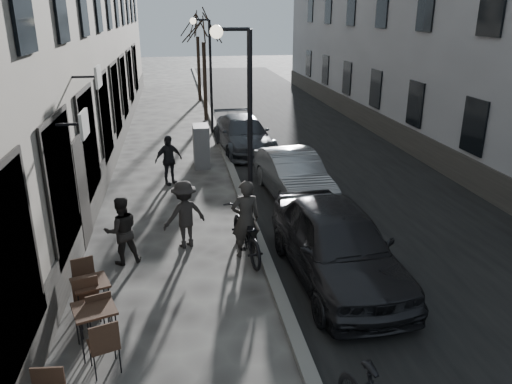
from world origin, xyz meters
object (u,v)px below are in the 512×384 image
object	(u,v)px
utility_cabinet	(201,146)
tree_near	(203,26)
streetlamp_far	(207,63)
pedestrian_near	(122,231)
bistro_set_c	(92,296)
pedestrian_mid	(185,214)
bicycle	(246,233)
car_far	(243,134)
car_mid	(293,175)
pedestrian_far	(169,160)
car_near	(337,244)
bistro_set_b	(96,324)
tree_far	(197,23)
streetlamp_near	(242,116)

from	to	relation	value
utility_cabinet	tree_near	bearing A→B (deg)	84.64
streetlamp_far	pedestrian_near	world-z (taller)	streetlamp_far
bistro_set_c	streetlamp_far	bearing A→B (deg)	58.57
pedestrian_mid	tree_near	bearing A→B (deg)	-119.62
bicycle	car_far	size ratio (longest dim) A/B	0.46
bistro_set_c	pedestrian_mid	world-z (taller)	pedestrian_mid
bistro_set_c	car_mid	xyz separation A→B (m)	(5.09, 5.70, 0.23)
bistro_set_c	pedestrian_far	xyz separation A→B (m)	(1.37, 7.52, 0.35)
car_near	pedestrian_mid	bearing A→B (deg)	143.21
car_mid	tree_near	bearing A→B (deg)	93.73
bicycle	pedestrian_mid	distance (m)	1.57
pedestrian_mid	car_near	size ratio (longest dim) A/B	0.34
streetlamp_far	pedestrian_far	world-z (taller)	streetlamp_far
streetlamp_far	bicycle	bearing A→B (deg)	-90.13
tree_near	bistro_set_b	size ratio (longest dim) A/B	3.42
bistro_set_b	car_far	size ratio (longest dim) A/B	0.36
car_near	streetlamp_far	bearing A→B (deg)	94.34
tree_near	pedestrian_far	distance (m)	11.01
streetlamp_far	car_near	bearing A→B (deg)	-83.07
utility_cabinet	pedestrian_near	bearing A→B (deg)	-107.22
car_mid	bistro_set_b	bearing A→B (deg)	-131.49
bistro_set_b	pedestrian_far	world-z (taller)	pedestrian_far
pedestrian_far	car_mid	size ratio (longest dim) A/B	0.39
bistro_set_c	car_far	distance (m)	12.07
bistro_set_b	car_mid	world-z (taller)	car_mid
car_near	car_far	world-z (taller)	car_near
utility_cabinet	car_near	size ratio (longest dim) A/B	0.31
tree_far	car_near	distance (m)	23.36
pedestrian_far	car_near	xyz separation A→B (m)	(3.48, -6.83, 0.00)
bicycle	pedestrian_near	distance (m)	2.77
streetlamp_near	bicycle	world-z (taller)	streetlamp_near
utility_cabinet	car_far	world-z (taller)	utility_cabinet
utility_cabinet	bicycle	size ratio (longest dim) A/B	0.71
streetlamp_near	bistro_set_c	world-z (taller)	streetlamp_near
utility_cabinet	streetlamp_near	bearing A→B (deg)	-85.19
pedestrian_near	pedestrian_far	bearing A→B (deg)	-115.33
streetlamp_near	pedestrian_mid	size ratio (longest dim) A/B	3.09
bistro_set_b	car_near	xyz separation A→B (m)	(4.65, 1.63, 0.33)
streetlamp_far	bistro_set_c	size ratio (longest dim) A/B	3.22
tree_near	utility_cabinet	xyz separation A→B (m)	(-0.70, -8.30, -3.91)
car_mid	pedestrian_mid	bearing A→B (deg)	-143.86
streetlamp_near	car_far	xyz separation A→B (m)	(1.17, 8.60, -2.48)
tree_near	utility_cabinet	size ratio (longest dim) A/B	3.77
utility_cabinet	pedestrian_near	world-z (taller)	pedestrian_near
pedestrian_mid	car_near	distance (m)	3.73
tree_far	car_far	distance (m)	13.07
tree_far	streetlamp_far	bearing A→B (deg)	-90.46
bistro_set_c	pedestrian_mid	size ratio (longest dim) A/B	0.96
streetlamp_far	pedestrian_near	bearing A→B (deg)	-102.56
tree_near	bistro_set_c	xyz separation A→B (m)	(-3.23, -17.67, -4.20)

